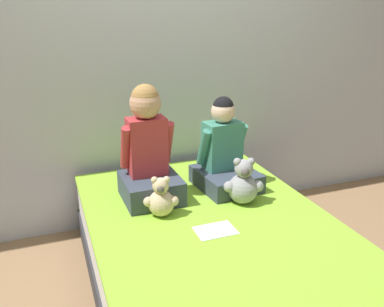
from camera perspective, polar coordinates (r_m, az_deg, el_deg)
ground_plane at (r=2.44m, az=3.73°, el=-19.99°), size 14.00×14.00×0.00m
wall_behind_bed at (r=2.95m, az=-4.89°, el=13.66°), size 8.00×0.06×2.50m
bed at (r=2.30m, az=3.86°, el=-15.59°), size 1.31×2.04×0.46m
child_on_left at (r=2.42m, az=-6.16°, el=0.03°), size 0.34×0.36×0.69m
child_on_right at (r=2.60m, az=4.53°, el=-0.21°), size 0.39×0.42×0.58m
teddy_bear_held_by_left_child at (r=2.27m, az=-4.37°, el=-6.43°), size 0.19×0.15×0.23m
teddy_bear_held_by_right_child at (r=2.41m, az=7.20°, el=-4.30°), size 0.23×0.18×0.28m
sign_card at (r=2.16m, az=3.31°, el=-10.73°), size 0.21×0.15×0.00m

